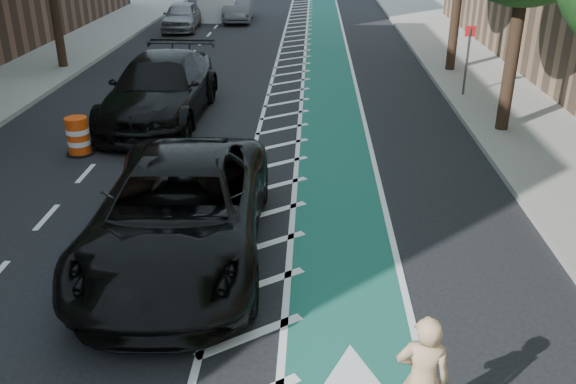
# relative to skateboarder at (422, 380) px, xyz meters

# --- Properties ---
(ground) EXTENTS (120.00, 120.00, 0.00)m
(ground) POSITION_rel_skateboarder_xyz_m (-3.69, 3.36, -0.98)
(ground) COLOR black
(ground) RESTS_ON ground
(bike_lane) EXTENTS (2.00, 90.00, 0.01)m
(bike_lane) POSITION_rel_skateboarder_xyz_m (-0.69, 13.36, -0.97)
(bike_lane) COLOR #164E40
(bike_lane) RESTS_ON ground
(buffer_strip) EXTENTS (1.40, 90.00, 0.01)m
(buffer_strip) POSITION_rel_skateboarder_xyz_m (-2.19, 13.36, -0.97)
(buffer_strip) COLOR silver
(buffer_strip) RESTS_ON ground
(sidewalk_right) EXTENTS (5.00, 90.00, 0.15)m
(sidewalk_right) POSITION_rel_skateboarder_xyz_m (5.81, 13.36, -0.90)
(sidewalk_right) COLOR gray
(sidewalk_right) RESTS_ON ground
(curb_right) EXTENTS (0.12, 90.00, 0.16)m
(curb_right) POSITION_rel_skateboarder_xyz_m (3.36, 13.36, -0.90)
(curb_right) COLOR gray
(curb_right) RESTS_ON ground
(curb_left) EXTENTS (0.12, 90.00, 0.16)m
(curb_left) POSITION_rel_skateboarder_xyz_m (-10.74, 13.36, -0.90)
(curb_left) COLOR gray
(curb_left) RESTS_ON ground
(sign_post) EXTENTS (0.35, 0.08, 2.47)m
(sign_post) POSITION_rel_skateboarder_xyz_m (3.91, 15.36, 0.37)
(sign_post) COLOR #4C4C4C
(sign_post) RESTS_ON ground
(skateboarder) EXTENTS (0.68, 0.50, 1.73)m
(skateboarder) POSITION_rel_skateboarder_xyz_m (0.00, 0.00, 0.00)
(skateboarder) COLOR tan
(skateboarder) RESTS_ON skateboard
(suv_near) EXTENTS (3.26, 6.65, 1.82)m
(suv_near) POSITION_rel_skateboarder_xyz_m (-3.69, 4.34, -0.07)
(suv_near) COLOR black
(suv_near) RESTS_ON ground
(suv_far) EXTENTS (2.84, 6.74, 1.94)m
(suv_far) POSITION_rel_skateboarder_xyz_m (-5.96, 12.57, -0.01)
(suv_far) COLOR black
(suv_far) RESTS_ON ground
(car_silver) EXTENTS (1.95, 4.48, 1.50)m
(car_silver) POSITION_rel_skateboarder_xyz_m (-8.59, 28.67, -0.23)
(car_silver) COLOR gray
(car_silver) RESTS_ON ground
(car_grey) EXTENTS (1.67, 4.49, 1.47)m
(car_grey) POSITION_rel_skateboarder_xyz_m (-5.81, 31.88, -0.25)
(car_grey) COLOR slate
(car_grey) RESTS_ON ground
(box_truck) EXTENTS (2.58, 5.31, 2.16)m
(box_truck) POSITION_rel_skateboarder_xyz_m (-6.87, 33.64, 0.02)
(box_truck) COLOR white
(box_truck) RESTS_ON ground
(barrel_a) EXTENTS (0.74, 0.74, 1.01)m
(barrel_a) POSITION_rel_skateboarder_xyz_m (-7.49, 9.50, -0.50)
(barrel_a) COLOR #DE410B
(barrel_a) RESTS_ON ground
(barrel_b) EXTENTS (0.75, 0.75, 1.03)m
(barrel_b) POSITION_rel_skateboarder_xyz_m (-7.15, 17.36, -0.50)
(barrel_b) COLOR orange
(barrel_b) RESTS_ON ground
(barrel_c) EXTENTS (0.67, 0.67, 0.91)m
(barrel_c) POSITION_rel_skateboarder_xyz_m (-7.43, 17.86, -0.55)
(barrel_c) COLOR #FF480D
(barrel_c) RESTS_ON ground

